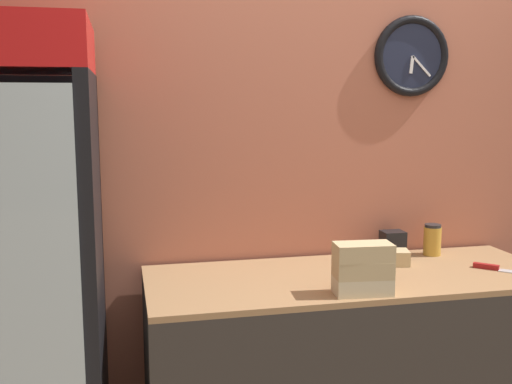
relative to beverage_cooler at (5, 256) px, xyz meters
name	(u,v)px	position (x,y,z in m)	size (l,w,h in m)	color
wall_back	(326,163)	(1.43, 0.37, 0.29)	(5.20, 0.10, 2.70)	#B7664C
prep_counter	(351,371)	(1.43, -0.03, -0.61)	(1.80, 0.69, 0.90)	#332D28
beverage_cooler	(5,256)	(0.00, 0.00, 0.00)	(0.72, 0.73, 1.94)	black
sandwich_stack_bottom	(362,285)	(1.36, -0.29, -0.12)	(0.23, 0.14, 0.07)	beige
sandwich_stack_middle	(363,269)	(1.36, -0.29, -0.06)	(0.23, 0.14, 0.07)	tan
sandwich_stack_top	(363,252)	(1.36, -0.29, 0.01)	(0.23, 0.13, 0.07)	tan
sandwich_flat_left	(385,257)	(1.63, 0.09, -0.12)	(0.24, 0.16, 0.07)	tan
chefs_knife	(504,269)	(2.11, -0.13, -0.15)	(0.29, 0.28, 0.02)	silver
condiment_jar	(432,240)	(1.94, 0.21, -0.08)	(0.09, 0.09, 0.15)	gold
napkin_dispenser	(393,243)	(1.74, 0.25, -0.10)	(0.11, 0.09, 0.12)	black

